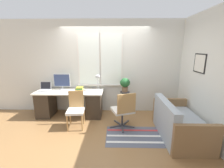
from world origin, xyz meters
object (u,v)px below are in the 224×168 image
plant_stand (125,95)px  desk_chair_wooden (76,108)px  monitor (62,81)px  desk_lamp (98,78)px  office_chair_swivel (124,110)px  mouse (69,92)px  book_stack (79,89)px  keyboard (58,92)px  laptop (45,89)px  potted_plant (125,84)px  couch_loveseat (178,124)px

plant_stand → desk_chair_wooden: bearing=-151.2°
monitor → desk_lamp: (1.05, -0.09, 0.11)m
desk_lamp → office_chair_swivel: size_ratio=0.50×
mouse → book_stack: bearing=15.0°
monitor → keyboard: (-0.02, -0.33, -0.23)m
office_chair_swivel → monitor: bearing=-45.2°
laptop → office_chair_swivel: 2.34m
plant_stand → potted_plant: bearing=0.0°
laptop → plant_stand: size_ratio=0.44×
monitor → couch_loveseat: monitor is taller
plant_stand → potted_plant: size_ratio=1.82×
laptop → couch_loveseat: (3.39, -1.05, -0.50)m
keyboard → potted_plant: size_ratio=1.08×
laptop → office_chair_swivel: laptop is taller
desk_chair_wooden → potted_plant: potted_plant is taller
book_stack → office_chair_swivel: bearing=-26.5°
desk_chair_wooden → potted_plant: bearing=23.4°
laptop → keyboard: bearing=-23.7°
book_stack → potted_plant: size_ratio=0.54×
keyboard → book_stack: book_stack is taller
mouse → plant_stand: bearing=7.8°
mouse → couch_loveseat: size_ratio=0.05×
laptop → mouse: size_ratio=4.16×
mouse → laptop: bearing=165.2°
keyboard → desk_lamp: bearing=12.2°
desk_lamp → book_stack: 0.59m
monitor → plant_stand: monitor is taller
couch_loveseat → potted_plant: size_ratio=3.70×
keyboard → desk_chair_wooden: (0.60, -0.47, -0.27)m
laptop → mouse: laptop is taller
monitor → plant_stand: 1.85m
laptop → desk_chair_wooden: size_ratio=0.35×
keyboard → office_chair_swivel: office_chair_swivel is taller
couch_loveseat → desk_chair_wooden: bearing=80.8°
monitor → desk_lamp: desk_lamp is taller
book_stack → desk_chair_wooden: (0.02, -0.54, -0.34)m
book_stack → plant_stand: bearing=6.2°
desk_lamp → desk_chair_wooden: 1.05m
office_chair_swivel → desk_lamp: bearing=-66.7°
laptop → potted_plant: (2.28, 0.01, 0.15)m
desk_lamp → book_stack: bearing=-161.4°
monitor → couch_loveseat: 3.23m
mouse → desk_chair_wooden: size_ratio=0.09×
monitor → desk_lamp: bearing=-5.1°
book_stack → couch_loveseat: 2.60m
laptop → couch_loveseat: laptop is taller
book_stack → desk_chair_wooden: desk_chair_wooden is taller
book_stack → plant_stand: book_stack is taller
laptop → monitor: size_ratio=0.66×
desk_chair_wooden → plant_stand: 1.42m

